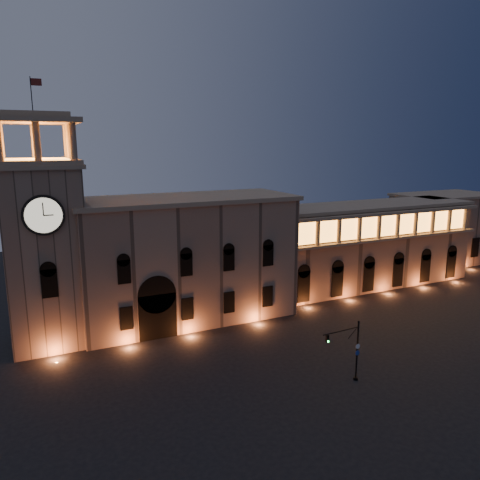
{
  "coord_description": "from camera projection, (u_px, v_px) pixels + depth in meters",
  "views": [
    {
      "loc": [
        -22.55,
        -39.92,
        24.96
      ],
      "look_at": [
        3.69,
        16.0,
        12.08
      ],
      "focal_mm": 35.0,
      "sensor_mm": 36.0,
      "label": 1
    }
  ],
  "objects": [
    {
      "name": "ground",
      "position": [
        272.0,
        381.0,
        49.85
      ],
      "size": [
        160.0,
        160.0,
        0.0
      ],
      "primitive_type": "plane",
      "color": "black",
      "rests_on": "ground"
    },
    {
      "name": "government_building",
      "position": [
        186.0,
        259.0,
        66.64
      ],
      "size": [
        30.8,
        12.8,
        17.6
      ],
      "color": "#7F6553",
      "rests_on": "ground"
    },
    {
      "name": "clock_tower",
      "position": [
        45.0,
        246.0,
        57.37
      ],
      "size": [
        9.8,
        9.8,
        32.4
      ],
      "color": "#7F6553",
      "rests_on": "ground"
    },
    {
      "name": "colonnade_wing",
      "position": [
        365.0,
        244.0,
        82.86
      ],
      "size": [
        40.6,
        11.5,
        14.5
      ],
      "color": "#7A604E",
      "rests_on": "ground"
    },
    {
      "name": "secondary_building",
      "position": [
        444.0,
        229.0,
        99.12
      ],
      "size": [
        20.0,
        12.0,
        14.0
      ],
      "primitive_type": "cube",
      "color": "#7A604E",
      "rests_on": "ground"
    },
    {
      "name": "traffic_light",
      "position": [
        351.0,
        351.0,
        49.11
      ],
      "size": [
        4.9,
        0.68,
        6.73
      ],
      "rotation": [
        0.0,
        0.0,
        0.06
      ],
      "color": "black",
      "rests_on": "ground"
    }
  ]
}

